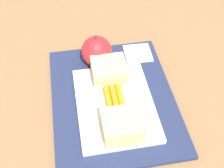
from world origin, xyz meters
TOP-DOWN VIEW (x-y plane):
  - ground_plane at (0.00, 0.00)m, footprint 2.40×2.40m
  - lunchbag_mat at (0.00, 0.00)m, footprint 0.36×0.28m
  - food_tray at (-0.03, 0.00)m, footprint 0.23×0.17m
  - sandwich_half_left at (-0.10, 0.00)m, footprint 0.07×0.08m
  - sandwich_half_right at (0.05, 0.00)m, footprint 0.07×0.08m
  - carrot_sticks_bundle at (-0.02, 0.00)m, footprint 0.08×0.04m
  - apple at (0.12, 0.02)m, footprint 0.08×0.08m
  - paper_napkin at (0.14, -0.09)m, footprint 0.07×0.07m

SIDE VIEW (x-z plane):
  - ground_plane at x=0.00m, z-range 0.00..0.00m
  - lunchbag_mat at x=0.00m, z-range 0.00..0.01m
  - paper_napkin at x=0.14m, z-range 0.01..0.01m
  - food_tray at x=-0.03m, z-range 0.01..0.02m
  - carrot_sticks_bundle at x=-0.02m, z-range 0.02..0.04m
  - sandwich_half_left at x=-0.10m, z-range 0.02..0.07m
  - sandwich_half_right at x=0.05m, z-range 0.02..0.07m
  - apple at x=0.12m, z-range 0.00..0.09m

